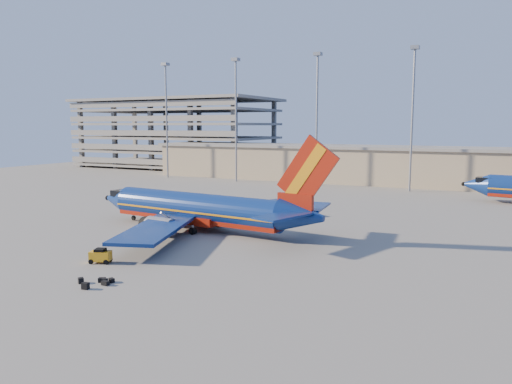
# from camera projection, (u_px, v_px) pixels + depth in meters

# --- Properties ---
(ground) EXTENTS (220.00, 220.00, 0.00)m
(ground) POSITION_uv_depth(u_px,v_px,m) (234.00, 225.00, 66.78)
(ground) COLOR slate
(ground) RESTS_ON ground
(terminal_building) EXTENTS (122.00, 16.00, 8.50)m
(terminal_building) POSITION_uv_depth(u_px,v_px,m) (397.00, 165.00, 113.12)
(terminal_building) COLOR gray
(terminal_building) RESTS_ON ground
(parking_garage) EXTENTS (62.00, 32.00, 21.40)m
(parking_garage) POSITION_uv_depth(u_px,v_px,m) (177.00, 130.00, 158.40)
(parking_garage) COLOR slate
(parking_garage) RESTS_ON ground
(light_mast_row) EXTENTS (101.60, 1.60, 28.65)m
(light_mast_row) POSITION_uv_depth(u_px,v_px,m) (363.00, 104.00, 102.97)
(light_mast_row) COLOR gray
(light_mast_row) RESTS_ON ground
(aircraft_main) EXTENTS (36.09, 34.59, 12.22)m
(aircraft_main) POSITION_uv_depth(u_px,v_px,m) (202.00, 210.00, 63.15)
(aircraft_main) COLOR navy
(aircraft_main) RESTS_ON ground
(baggage_tug) EXTENTS (2.27, 1.82, 1.42)m
(baggage_tug) POSITION_uv_depth(u_px,v_px,m) (100.00, 255.00, 48.12)
(baggage_tug) COLOR #F7A416
(baggage_tug) RESTS_ON ground
(luggage_pile) EXTENTS (2.86, 2.83, 0.55)m
(luggage_pile) POSITION_uv_depth(u_px,v_px,m) (96.00, 282.00, 41.60)
(luggage_pile) COLOR black
(luggage_pile) RESTS_ON ground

